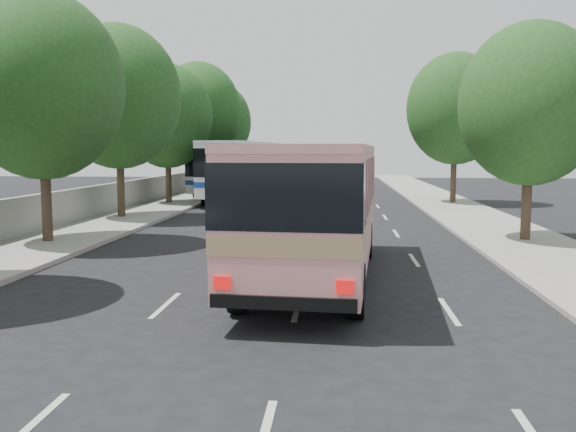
# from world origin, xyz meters

# --- Properties ---
(ground) EXTENTS (120.00, 120.00, 0.00)m
(ground) POSITION_xyz_m (0.00, 0.00, 0.00)
(ground) COLOR black
(ground) RESTS_ON ground
(sidewalk_left) EXTENTS (4.00, 90.00, 0.15)m
(sidewalk_left) POSITION_xyz_m (-8.50, 20.00, 0.07)
(sidewalk_left) COLOR #9E998E
(sidewalk_left) RESTS_ON ground
(sidewalk_right) EXTENTS (4.00, 90.00, 0.12)m
(sidewalk_right) POSITION_xyz_m (8.50, 20.00, 0.06)
(sidewalk_right) COLOR #9E998E
(sidewalk_right) RESTS_ON ground
(low_wall) EXTENTS (0.30, 90.00, 1.50)m
(low_wall) POSITION_xyz_m (-10.30, 20.00, 0.90)
(low_wall) COLOR #9E998E
(low_wall) RESTS_ON sidewalk_left
(tree_left_b) EXTENTS (5.70, 5.70, 8.88)m
(tree_left_b) POSITION_xyz_m (-8.42, 5.94, 5.82)
(tree_left_b) COLOR #38281E
(tree_left_b) RESTS_ON ground
(tree_left_c) EXTENTS (6.00, 6.00, 9.35)m
(tree_left_c) POSITION_xyz_m (-8.62, 13.94, 6.12)
(tree_left_c) COLOR #38281E
(tree_left_c) RESTS_ON ground
(tree_left_d) EXTENTS (5.52, 5.52, 8.60)m
(tree_left_d) POSITION_xyz_m (-8.52, 21.94, 5.63)
(tree_left_d) COLOR #38281E
(tree_left_d) RESTS_ON ground
(tree_left_e) EXTENTS (6.30, 6.30, 9.82)m
(tree_left_e) POSITION_xyz_m (-8.42, 29.94, 6.43)
(tree_left_e) COLOR #38281E
(tree_left_e) RESTS_ON ground
(tree_left_f) EXTENTS (5.88, 5.88, 9.16)m
(tree_left_f) POSITION_xyz_m (-8.62, 37.94, 6.00)
(tree_left_f) COLOR #38281E
(tree_left_f) RESTS_ON ground
(tree_right_near) EXTENTS (5.10, 5.10, 7.95)m
(tree_right_near) POSITION_xyz_m (8.78, 7.94, 5.20)
(tree_right_near) COLOR #38281E
(tree_right_near) RESTS_ON ground
(tree_right_far) EXTENTS (6.00, 6.00, 9.35)m
(tree_right_far) POSITION_xyz_m (9.08, 23.94, 6.12)
(tree_right_far) COLOR #38281E
(tree_right_far) RESTS_ON ground
(pink_bus) EXTENTS (3.58, 11.13, 3.50)m
(pink_bus) POSITION_xyz_m (1.30, 1.11, 2.17)
(pink_bus) COLOR #CE8585
(pink_bus) RESTS_ON ground
(pink_taxi) EXTENTS (2.09, 4.13, 1.35)m
(pink_taxi) POSITION_xyz_m (-1.29, 5.18, 0.67)
(pink_taxi) COLOR #D6125B
(pink_taxi) RESTS_ON ground
(white_pickup) EXTENTS (2.44, 5.01, 1.40)m
(white_pickup) POSITION_xyz_m (-2.19, 14.00, 0.70)
(white_pickup) COLOR white
(white_pickup) RESTS_ON ground
(tour_coach_front) EXTENTS (3.62, 13.19, 3.90)m
(tour_coach_front) POSITION_xyz_m (-4.50, 25.34, 2.35)
(tour_coach_front) COLOR white
(tour_coach_front) RESTS_ON ground
(tour_coach_rear) EXTENTS (3.91, 11.91, 3.50)m
(tour_coach_rear) POSITION_xyz_m (-6.12, 29.62, 2.11)
(tour_coach_rear) COLOR white
(tour_coach_rear) RESTS_ON ground
(taxi_roof_sign) EXTENTS (0.57, 0.25, 0.18)m
(taxi_roof_sign) POSITION_xyz_m (-1.29, 5.18, 1.44)
(taxi_roof_sign) COLOR silver
(taxi_roof_sign) RESTS_ON pink_taxi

